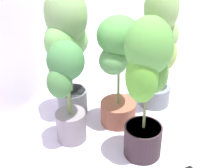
% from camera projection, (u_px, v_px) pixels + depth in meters
% --- Properties ---
extents(ground_plane, '(8.00, 8.00, 0.00)m').
position_uv_depth(ground_plane, '(132.00, 121.00, 2.28)').
color(ground_plane, silver).
rests_on(ground_plane, ground).
extents(potted_plant_back_left, '(0.31, 0.28, 0.73)m').
position_uv_depth(potted_plant_back_left, '(67.00, 88.00, 1.89)').
color(potted_plant_back_left, gray).
rests_on(potted_plant_back_left, ground).
extents(potted_plant_front_right, '(0.45, 0.36, 0.98)m').
position_uv_depth(potted_plant_front_right, '(159.00, 41.00, 2.22)').
color(potted_plant_front_right, slate).
rests_on(potted_plant_front_right, ground).
extents(potted_plant_back_center, '(0.43, 0.39, 1.00)m').
position_uv_depth(potted_plant_back_center, '(67.00, 39.00, 2.08)').
color(potted_plant_back_center, slate).
rests_on(potted_plant_back_center, ground).
extents(potted_plant_center, '(0.37, 0.37, 0.82)m').
position_uv_depth(potted_plant_center, '(118.00, 64.00, 2.02)').
color(potted_plant_center, '#93523C').
rests_on(potted_plant_center, ground).
extents(potted_plant_front_left, '(0.35, 0.31, 0.93)m').
position_uv_depth(potted_plant_front_left, '(147.00, 81.00, 1.70)').
color(potted_plant_front_left, '#302125').
rests_on(potted_plant_front_left, ground).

